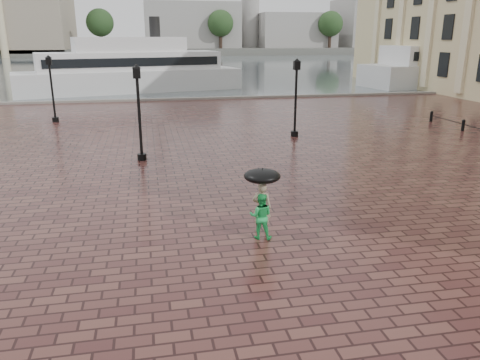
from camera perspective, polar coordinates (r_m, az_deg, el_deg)
The scene contains 12 objects.
ground at distance 14.90m, azimuth 11.89°, elevation -6.06°, with size 300.00×300.00×0.00m, color #3A1B1A.
harbour_water at distance 104.85m, azimuth -8.34°, elevation 13.84°, with size 240.00×240.00×0.00m, color #424C50.
quay_edge at distance 45.26m, azimuth -4.05°, elevation 9.79°, with size 80.00×0.60×0.30m, color slate.
far_shore at distance 172.70m, azimuth -9.66°, elevation 15.36°, with size 300.00×60.00×2.00m, color #4C4C47.
distant_skyline at distance 171.23m, azimuth 7.50°, elevation 18.27°, with size 102.50×22.00×33.00m.
far_trees at distance 150.69m, azimuth -9.53°, elevation 18.33°, with size 188.00×8.00×13.50m.
street_lamps at distance 28.09m, azimuth -10.04°, elevation 9.85°, with size 15.44×12.44×4.40m.
adult_pedestrian at distance 14.21m, azimuth 2.66°, elevation -3.39°, with size 0.58×0.38×1.59m, color tan.
child_pedestrian at distance 13.83m, azimuth 2.55°, elevation -4.40°, with size 0.68×0.53×1.40m, color green.
ferry_near at distance 52.78m, azimuth -13.13°, elevation 12.99°, with size 24.25×11.19×7.74m.
ferry_far at distance 65.26m, azimuth 25.72°, elevation 12.77°, with size 27.33×10.56×8.74m.
umbrella at distance 13.89m, azimuth 2.72°, elevation 0.49°, with size 1.10×1.10×1.11m.
Camera 1 is at (-5.59, -12.54, 5.78)m, focal length 35.00 mm.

